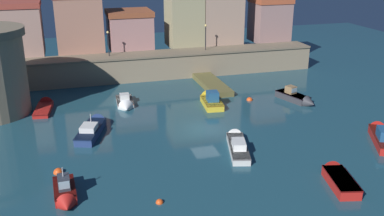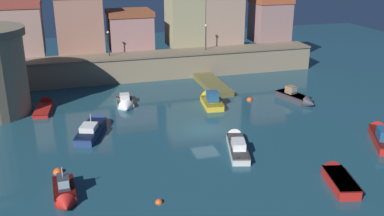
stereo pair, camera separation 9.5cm
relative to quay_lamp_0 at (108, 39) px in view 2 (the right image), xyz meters
The scene contains 18 objects.
ground_plane 21.41m from the quay_lamp_0, 70.01° to the right, with size 105.37×105.37×0.00m, color #1E4756.
quay_wall 8.06m from the quay_lamp_0, ahead, with size 43.03×4.03×3.39m.
old_town_backdrop 8.13m from the quay_lamp_0, 32.73° to the left, with size 41.48×6.11×8.89m.
pier_dock 14.68m from the quay_lamp_0, 27.79° to the right, with size 2.59×9.05×0.70m.
quay_lamp_0 is the anchor object (origin of this frame).
quay_lamp_1 13.30m from the quay_lamp_0, ahead, with size 0.32×0.32×3.54m.
moored_boat_0 26.11m from the quay_lamp_0, 70.70° to the right, with size 3.20×7.09×1.61m.
moored_boat_1 25.08m from the quay_lamp_0, 36.67° to the right, with size 3.12×5.61×1.96m.
moored_boat_2 35.14m from the quay_lamp_0, 67.18° to the right, with size 2.68×5.31×1.50m.
moored_boat_3 16.72m from the quay_lamp_0, 51.77° to the right, with size 2.40×5.43×2.34m.
moored_boat_4 29.97m from the quay_lamp_0, 102.47° to the right, with size 1.66×4.51×2.69m.
moored_boat_5 34.68m from the quay_lamp_0, 50.60° to the right, with size 4.50×6.84×3.06m.
moored_boat_6 13.08m from the quay_lamp_0, 133.43° to the right, with size 2.22×5.84×1.49m.
moored_boat_7 18.09m from the quay_lamp_0, 101.79° to the right, with size 3.79×7.05×2.45m.
moored_boat_8 11.87m from the quay_lamp_0, 87.62° to the right, with size 2.07×4.91×1.77m.
mooring_buoy_0 31.65m from the quay_lamp_0, 90.16° to the right, with size 0.55×0.55×0.55m, color #EA4C19.
mooring_buoy_1 20.13m from the quay_lamp_0, 40.67° to the right, with size 0.72×0.72×0.72m, color #EA4C19.
mooring_buoy_2 26.20m from the quay_lamp_0, 105.52° to the right, with size 0.79×0.79×0.79m, color #EA4C19.
Camera 2 is at (-12.28, -37.80, 16.72)m, focal length 41.05 mm.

